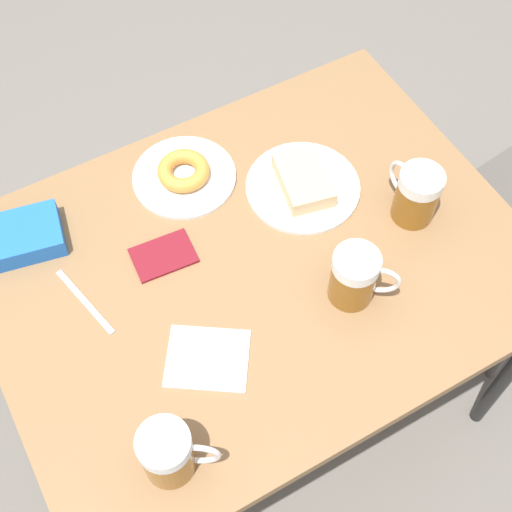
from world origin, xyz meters
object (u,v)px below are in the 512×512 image
(plate_with_donut, at_px, (184,174))
(beer_mug_center, at_px, (169,453))
(blue_pouch, at_px, (24,236))
(beer_mug_right, at_px, (416,194))
(beer_mug_left, at_px, (355,277))
(napkin_folded, at_px, (208,358))
(fork, at_px, (85,302))
(plate_with_cake, at_px, (303,184))
(passport_near_edge, at_px, (163,255))

(plate_with_donut, xyz_separation_m, beer_mug_center, (0.56, -0.30, 0.05))
(plate_with_donut, height_order, blue_pouch, blue_pouch)
(beer_mug_right, distance_m, blue_pouch, 0.82)
(beer_mug_left, relative_size, blue_pouch, 0.73)
(beer_mug_left, xyz_separation_m, blue_pouch, (-0.43, -0.53, -0.04))
(beer_mug_right, relative_size, napkin_folded, 0.69)
(fork, bearing_deg, plate_with_donut, 120.46)
(plate_with_cake, xyz_separation_m, beer_mug_left, (0.27, -0.05, 0.05))
(beer_mug_center, distance_m, beer_mug_right, 0.72)
(beer_mug_center, height_order, napkin_folded, beer_mug_center)
(fork, bearing_deg, napkin_folded, 34.45)
(beer_mug_right, height_order, napkin_folded, beer_mug_right)
(plate_with_cake, height_order, beer_mug_left, beer_mug_left)
(plate_with_donut, height_order, beer_mug_center, beer_mug_center)
(beer_mug_right, relative_size, passport_near_edge, 1.04)
(beer_mug_left, distance_m, napkin_folded, 0.32)
(beer_mug_left, relative_size, beer_mug_right, 0.95)
(napkin_folded, relative_size, blue_pouch, 1.12)
(plate_with_cake, height_order, passport_near_edge, plate_with_cake)
(fork, height_order, passport_near_edge, passport_near_edge)
(beer_mug_right, height_order, blue_pouch, beer_mug_right)
(beer_mug_center, distance_m, napkin_folded, 0.22)
(beer_mug_right, xyz_separation_m, fork, (-0.14, -0.69, -0.06))
(blue_pouch, bearing_deg, napkin_folded, 26.54)
(blue_pouch, bearing_deg, plate_with_cake, 74.35)
(plate_with_donut, xyz_separation_m, fork, (0.18, -0.31, -0.01))
(passport_near_edge, bearing_deg, napkin_folded, -5.90)
(beer_mug_center, height_order, fork, beer_mug_center)
(blue_pouch, bearing_deg, fork, 15.53)
(beer_mug_right, bearing_deg, napkin_folded, -80.57)
(plate_with_donut, relative_size, passport_near_edge, 1.73)
(plate_with_cake, xyz_separation_m, blue_pouch, (-0.16, -0.58, 0.01))
(napkin_folded, bearing_deg, beer_mug_left, 87.37)
(beer_mug_center, relative_size, blue_pouch, 0.73)
(blue_pouch, bearing_deg, passport_near_edge, 53.95)
(beer_mug_left, height_order, napkin_folded, beer_mug_left)
(plate_with_cake, relative_size, beer_mug_center, 1.92)
(beer_mug_center, bearing_deg, beer_mug_left, 106.02)
(beer_mug_center, bearing_deg, fork, -178.19)
(fork, xyz_separation_m, passport_near_edge, (-0.02, 0.18, 0.00))
(napkin_folded, bearing_deg, beer_mug_right, 99.43)
(beer_mug_right, xyz_separation_m, blue_pouch, (-0.33, -0.75, -0.04))
(plate_with_cake, height_order, fork, plate_with_cake)
(plate_with_donut, relative_size, beer_mug_right, 1.67)
(napkin_folded, distance_m, fork, 0.28)
(beer_mug_right, bearing_deg, plate_with_donut, -130.11)
(beer_mug_right, relative_size, blue_pouch, 0.77)
(beer_mug_left, distance_m, beer_mug_center, 0.48)
(beer_mug_center, xyz_separation_m, fork, (-0.37, -0.01, -0.06))
(fork, bearing_deg, beer_mug_center, 1.81)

